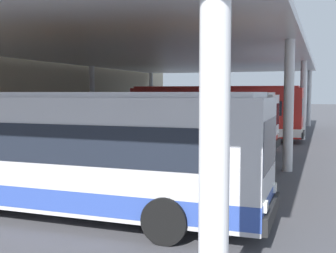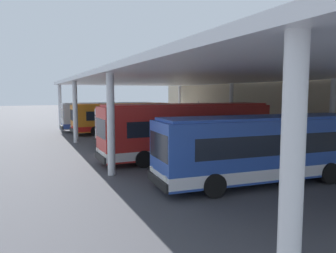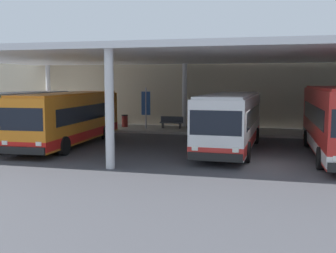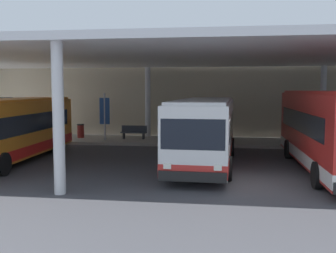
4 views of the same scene
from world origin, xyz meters
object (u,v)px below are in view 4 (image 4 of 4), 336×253
object	(u,v)px
trash_bin	(81,131)
banner_sign	(105,114)
bus_far_bay	(329,130)
bus_middle_bay	(205,131)
bus_second_bay	(12,129)
bench_waiting	(134,132)

from	to	relation	value
trash_bin	banner_sign	world-z (taller)	banner_sign
bus_far_bay	bus_middle_bay	bearing A→B (deg)	173.44
bus_middle_bay	bus_second_bay	bearing A→B (deg)	-176.63
bus_second_bay	bus_far_bay	bearing A→B (deg)	-0.26
bus_far_bay	banner_sign	xyz separation A→B (m)	(-12.74, 7.92, 0.14)
bus_middle_bay	bus_far_bay	size ratio (longest dim) A/B	0.93
bench_waiting	bus_middle_bay	bearing A→B (deg)	-56.59
bus_second_bay	bench_waiting	xyz separation A→B (m)	(4.23, 8.73, -0.99)
bus_second_bay	bus_middle_bay	bearing A→B (deg)	3.37
bench_waiting	bus_far_bay	bearing A→B (deg)	-38.89
bus_middle_bay	bus_far_bay	world-z (taller)	bus_far_bay
trash_bin	bus_second_bay	bearing A→B (deg)	-92.02
bus_far_bay	bench_waiting	size ratio (longest dim) A/B	6.31
bus_middle_bay	bench_waiting	size ratio (longest dim) A/B	5.89
bus_second_bay	banner_sign	world-z (taller)	banner_sign
bus_second_bay	bench_waiting	bearing A→B (deg)	64.18
bus_middle_bay	banner_sign	bearing A→B (deg)	134.71
bench_waiting	trash_bin	size ratio (longest dim) A/B	1.84
bus_middle_bay	trash_bin	xyz separation A→B (m)	(-9.30, 8.22, -0.98)
trash_bin	bus_middle_bay	bearing A→B (deg)	-41.47
bus_middle_bay	bench_waiting	world-z (taller)	bus_middle_bay
trash_bin	bench_waiting	bearing A→B (deg)	-0.81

